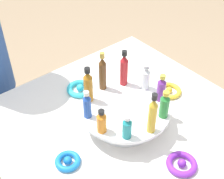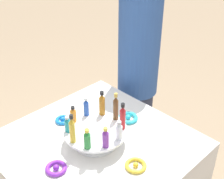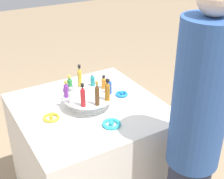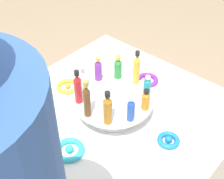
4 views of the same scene
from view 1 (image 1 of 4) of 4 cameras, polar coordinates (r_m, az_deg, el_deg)
display_stand at (r=1.10m, az=2.34°, el=-4.47°), size 0.31×0.31×0.08m
bottle_amber at (r=1.07m, az=-4.37°, el=0.67°), size 0.03×0.03×0.14m
bottle_blue at (r=1.01m, az=-4.57°, el=-2.90°), size 0.03×0.03×0.11m
bottle_orange at (r=0.97m, az=-1.91°, el=-5.91°), size 0.03×0.03×0.09m
bottle_teal at (r=0.95m, az=2.77°, el=-6.98°), size 0.03×0.03×0.09m
bottle_gold at (r=0.96m, az=7.41°, el=-4.59°), size 0.03×0.03×0.15m
bottle_green at (r=1.03m, az=9.58°, el=-2.83°), size 0.03×0.03×0.10m
bottle_purple at (r=1.09m, az=9.00°, el=0.15°), size 0.03×0.03×0.11m
bottle_clear at (r=1.13m, az=6.16°, el=2.16°), size 0.03×0.03×0.10m
bottle_red at (r=1.14m, az=2.21°, el=3.73°), size 0.03×0.03×0.14m
bottle_brown at (r=1.11m, az=-1.75°, el=3.11°), size 0.03×0.03×0.15m
ribbon_bow_teal at (r=1.27m, az=-5.85°, el=0.17°), size 0.11×0.11×0.03m
ribbon_bow_blue at (r=1.02m, az=-8.09°, el=-12.83°), size 0.08×0.08×0.03m
ribbon_bow_purple at (r=1.03m, az=12.62°, el=-13.13°), size 0.10×0.10×0.03m
ribbon_bow_gold at (r=1.27m, az=10.38°, el=-0.20°), size 0.10×0.10×0.03m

